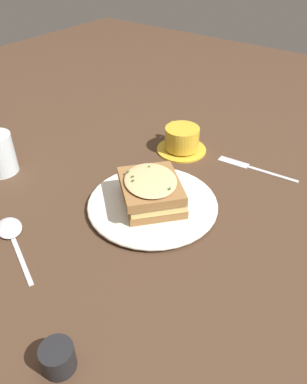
% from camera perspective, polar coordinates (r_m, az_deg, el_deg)
% --- Properties ---
extents(ground_plane, '(2.40, 2.40, 0.00)m').
position_cam_1_polar(ground_plane, '(0.74, -1.21, -3.17)').
color(ground_plane, '#473021').
extents(dinner_plate, '(0.26, 0.26, 0.01)m').
position_cam_1_polar(dinner_plate, '(0.75, 0.00, -1.91)').
color(dinner_plate, silver).
rests_on(dinner_plate, ground_plane).
extents(sandwich, '(0.17, 0.17, 0.06)m').
position_cam_1_polar(sandwich, '(0.73, -0.14, 0.17)').
color(sandwich, olive).
rests_on(sandwich, dinner_plate).
extents(teacup_with_saucer, '(0.12, 0.12, 0.06)m').
position_cam_1_polar(teacup_with_saucer, '(0.93, 4.31, 7.88)').
color(teacup_with_saucer, gold).
rests_on(teacup_with_saucer, ground_plane).
extents(fork, '(0.03, 0.19, 0.00)m').
position_cam_1_polar(fork, '(0.90, 14.16, 3.83)').
color(fork, silver).
rests_on(fork, ground_plane).
extents(spoon, '(0.10, 0.18, 0.01)m').
position_cam_1_polar(spoon, '(0.74, -20.99, -5.58)').
color(spoon, silver).
rests_on(spoon, ground_plane).
extents(condiment_pot, '(0.04, 0.04, 0.04)m').
position_cam_1_polar(condiment_pot, '(0.54, -14.36, -23.28)').
color(condiment_pot, black).
rests_on(condiment_pot, ground_plane).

